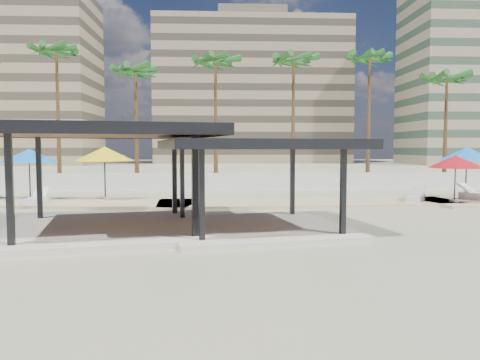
# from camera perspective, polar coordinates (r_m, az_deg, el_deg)

# --- Properties ---
(ground) EXTENTS (200.00, 200.00, 0.00)m
(ground) POSITION_cam_1_polar(r_m,az_deg,el_deg) (18.26, 6.33, -5.65)
(ground) COLOR tan
(ground) RESTS_ON ground
(promenade) EXTENTS (44.45, 7.97, 0.24)m
(promenade) POSITION_cam_1_polar(r_m,az_deg,el_deg) (26.07, 8.02, -2.63)
(promenade) COLOR #C6B284
(promenade) RESTS_ON ground
(boundary_wall) EXTENTS (56.00, 0.30, 1.20)m
(boundary_wall) POSITION_cam_1_polar(r_m,az_deg,el_deg) (33.98, 2.09, -0.14)
(boundary_wall) COLOR silver
(boundary_wall) RESTS_ON ground
(building_mid) EXTENTS (38.00, 16.00, 30.40)m
(building_mid) POSITION_cam_1_polar(r_m,az_deg,el_deg) (96.67, 1.36, 10.66)
(building_mid) COLOR #847259
(building_mid) RESTS_ON ground
(pavilion_central) EXTENTS (7.71, 7.71, 3.32)m
(pavilion_central) POSITION_cam_1_polar(r_m,az_deg,el_deg) (17.11, 1.80, 0.40)
(pavilion_central) COLOR beige
(pavilion_central) RESTS_ON ground
(pavilion_west) EXTENTS (8.88, 8.88, 3.79)m
(pavilion_west) POSITION_cam_1_polar(r_m,az_deg,el_deg) (17.42, -15.79, 1.26)
(pavilion_west) COLOR beige
(pavilion_west) RESTS_ON ground
(umbrella_a) EXTENTS (3.75, 3.75, 2.79)m
(umbrella_a) POSITION_cam_1_polar(r_m,az_deg,el_deg) (28.54, -24.33, 2.70)
(umbrella_a) COLOR beige
(umbrella_a) RESTS_ON promenade
(umbrella_b) EXTENTS (4.29, 4.29, 2.91)m
(umbrella_b) POSITION_cam_1_polar(r_m,az_deg,el_deg) (27.06, -16.19, 3.06)
(umbrella_b) COLOR beige
(umbrella_b) RESTS_ON promenade
(umbrella_c) EXTENTS (3.62, 3.62, 2.47)m
(umbrella_c) POSITION_cam_1_polar(r_m,az_deg,el_deg) (26.94, 24.80, 2.03)
(umbrella_c) COLOR beige
(umbrella_c) RESTS_ON promenade
(umbrella_d) EXTENTS (3.77, 3.77, 2.90)m
(umbrella_d) POSITION_cam_1_polar(r_m,az_deg,el_deg) (30.74, 25.92, 2.89)
(umbrella_d) COLOR beige
(umbrella_d) RESTS_ON promenade
(lounger_a) EXTENTS (0.76, 2.09, 0.78)m
(lounger_a) POSITION_cam_1_polar(r_m,az_deg,el_deg) (26.10, -23.55, -2.24)
(lounger_a) COLOR white
(lounger_a) RESTS_ON promenade
(lounger_b) EXTENTS (1.67, 2.09, 0.78)m
(lounger_b) POSITION_cam_1_polar(r_m,az_deg,el_deg) (26.61, 20.62, -2.05)
(lounger_b) COLOR white
(lounger_b) RESTS_ON promenade
(palm_b) EXTENTS (3.00, 3.00, 11.15)m
(palm_b) POSITION_cam_1_polar(r_m,az_deg,el_deg) (39.04, -21.46, 13.78)
(palm_b) COLOR brown
(palm_b) RESTS_ON ground
(palm_c) EXTENTS (3.00, 3.00, 9.58)m
(palm_c) POSITION_cam_1_polar(r_m,az_deg,el_deg) (36.79, -12.62, 12.26)
(palm_c) COLOR brown
(palm_c) RESTS_ON ground
(palm_d) EXTENTS (3.00, 3.00, 10.46)m
(palm_d) POSITION_cam_1_polar(r_m,az_deg,el_deg) (37.19, -3.01, 13.55)
(palm_d) COLOR brown
(palm_d) RESTS_ON ground
(palm_e) EXTENTS (3.00, 3.00, 10.53)m
(palm_e) POSITION_cam_1_polar(r_m,az_deg,el_deg) (37.17, 6.55, 13.63)
(palm_e) COLOR brown
(palm_e) RESTS_ON ground
(palm_f) EXTENTS (3.00, 3.00, 10.84)m
(palm_f) POSITION_cam_1_polar(r_m,az_deg,el_deg) (38.81, 15.53, 13.53)
(palm_f) COLOR brown
(palm_f) RESTS_ON ground
(palm_g) EXTENTS (3.00, 3.00, 9.23)m
(palm_g) POSITION_cam_1_polar(r_m,az_deg,el_deg) (40.48, 23.91, 10.78)
(palm_g) COLOR brown
(palm_g) RESTS_ON ground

